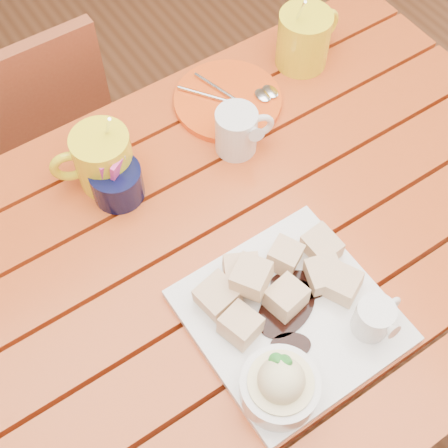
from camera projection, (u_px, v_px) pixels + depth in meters
ground at (234, 389)px, 1.64m from camera, size 5.00×5.00×0.00m
table at (239, 280)px, 1.10m from camera, size 1.20×0.79×0.75m
dessert_plate at (290, 326)px, 0.90m from camera, size 0.28×0.28×0.11m
coffee_mug_left at (102, 159)px, 1.03m from camera, size 0.14×0.10×0.16m
coffee_mug_right at (305, 38)px, 1.18m from camera, size 0.14×0.10×0.17m
cream_pitcher at (238, 130)px, 1.08m from camera, size 0.11×0.09×0.09m
sugar_caddy at (117, 182)px, 1.03m from camera, size 0.09×0.09×0.10m
orange_saucer at (229, 100)px, 1.17m from camera, size 0.20×0.20×0.02m
chair_far at (23, 152)px, 1.46m from camera, size 0.40×0.40×0.84m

